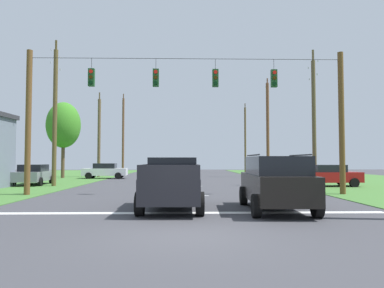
% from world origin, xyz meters
% --- Properties ---
extents(ground_plane, '(120.00, 120.00, 0.00)m').
position_xyz_m(ground_plane, '(0.00, 0.00, 0.00)').
color(ground_plane, '#3D3D42').
extents(stop_bar_stripe, '(14.16, 0.45, 0.01)m').
position_xyz_m(stop_bar_stripe, '(0.00, 3.60, 0.00)').
color(stop_bar_stripe, white).
rests_on(stop_bar_stripe, ground).
extents(lane_dash_0, '(2.50, 0.15, 0.01)m').
position_xyz_m(lane_dash_0, '(0.00, 9.60, 0.00)').
color(lane_dash_0, white).
rests_on(lane_dash_0, ground).
extents(lane_dash_1, '(2.50, 0.15, 0.01)m').
position_xyz_m(lane_dash_1, '(0.00, 16.11, 0.00)').
color(lane_dash_1, white).
rests_on(lane_dash_1, ground).
extents(lane_dash_2, '(2.50, 0.15, 0.01)m').
position_xyz_m(lane_dash_2, '(0.00, 25.05, 0.00)').
color(lane_dash_2, white).
rests_on(lane_dash_2, ground).
extents(lane_dash_3, '(2.50, 0.15, 0.01)m').
position_xyz_m(lane_dash_3, '(0.00, 29.18, 0.00)').
color(lane_dash_3, white).
rests_on(lane_dash_3, ground).
extents(overhead_signal_span, '(17.09, 0.31, 7.73)m').
position_xyz_m(overhead_signal_span, '(0.08, 10.01, 4.32)').
color(overhead_signal_span, brown).
rests_on(overhead_signal_span, ground).
extents(pickup_truck, '(2.33, 5.42, 1.95)m').
position_xyz_m(pickup_truck, '(-0.48, 4.87, 0.97)').
color(pickup_truck, black).
rests_on(pickup_truck, ground).
extents(suv_black, '(2.37, 4.88, 2.05)m').
position_xyz_m(suv_black, '(3.33, 4.06, 1.06)').
color(suv_black, black).
rests_on(suv_black, ground).
extents(distant_car_crossing_white, '(4.36, 2.14, 1.52)m').
position_xyz_m(distant_car_crossing_white, '(-7.89, 26.69, 0.79)').
color(distant_car_crossing_white, silver).
rests_on(distant_car_crossing_white, ground).
extents(distant_car_oncoming, '(2.33, 4.45, 1.52)m').
position_xyz_m(distant_car_oncoming, '(-11.15, 17.62, 0.79)').
color(distant_car_oncoming, slate).
rests_on(distant_car_oncoming, ground).
extents(distant_car_far_parked, '(4.38, 2.18, 1.52)m').
position_xyz_m(distant_car_far_parked, '(9.97, 15.62, 0.79)').
color(distant_car_far_parked, maroon).
rests_on(distant_car_far_parked, ground).
extents(utility_pole_mid_right, '(0.29, 1.99, 9.85)m').
position_xyz_m(utility_pole_mid_right, '(9.32, 16.30, 4.82)').
color(utility_pole_mid_right, brown).
rests_on(utility_pole_mid_right, ground).
extents(utility_pole_far_right, '(0.33, 1.55, 10.84)m').
position_xyz_m(utility_pole_far_right, '(9.13, 29.56, 5.27)').
color(utility_pole_far_right, brown).
rests_on(utility_pole_far_right, ground).
extents(utility_pole_near_left, '(0.28, 1.74, 10.34)m').
position_xyz_m(utility_pole_near_left, '(9.13, 43.82, 5.03)').
color(utility_pole_near_left, brown).
rests_on(utility_pole_near_left, ground).
extents(utility_pole_far_left, '(0.30, 1.98, 10.43)m').
position_xyz_m(utility_pole_far_left, '(-9.20, 16.35, 5.15)').
color(utility_pole_far_left, brown).
rests_on(utility_pole_far_left, ground).
extents(utility_pole_distant_right, '(0.33, 1.91, 9.31)m').
position_xyz_m(utility_pole_distant_right, '(-9.37, 30.21, 4.51)').
color(utility_pole_distant_right, brown).
rests_on(utility_pole_distant_right, ground).
extents(utility_pole_distant_left, '(0.32, 1.91, 11.60)m').
position_xyz_m(utility_pole_distant_left, '(-8.96, 43.23, 5.71)').
color(utility_pole_distant_left, brown).
rests_on(utility_pole_distant_left, ground).
extents(tree_roadside_right, '(3.43, 3.43, 7.79)m').
position_xyz_m(tree_roadside_right, '(-12.41, 27.66, 5.41)').
color(tree_roadside_right, brown).
rests_on(tree_roadside_right, ground).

